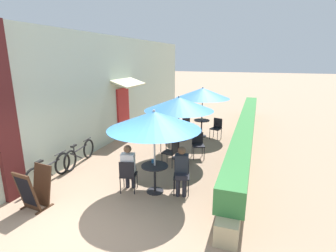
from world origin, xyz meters
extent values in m
plane|color=#9E7F66|center=(0.00, 0.00, 0.00)|extent=(120.00, 120.00, 0.00)
cube|color=#B2C1AD|center=(-2.55, 6.89, 2.10)|extent=(0.24, 13.79, 4.20)
cube|color=#4C1919|center=(-2.37, 0.60, 2.10)|extent=(0.12, 0.56, 4.20)
cube|color=maroon|center=(-2.39, 6.20, 1.05)|extent=(0.08, 0.96, 2.10)
cube|color=beige|center=(-2.08, 6.20, 2.35)|extent=(0.78, 1.80, 0.30)
cube|color=tan|center=(2.75, 6.79, 0.23)|extent=(0.44, 12.79, 0.45)
cube|color=#387A3D|center=(2.75, 6.79, 0.73)|extent=(0.60, 12.15, 0.56)
cylinder|color=black|center=(0.77, 1.97, 0.01)|extent=(0.44, 0.44, 0.02)
cylinder|color=black|center=(0.77, 1.97, 0.37)|extent=(0.06, 0.06, 0.71)
cylinder|color=black|center=(0.77, 1.97, 0.72)|extent=(0.68, 0.68, 0.02)
cylinder|color=#B7B7BC|center=(0.77, 1.97, 1.04)|extent=(0.04, 0.04, 2.08)
cone|color=#387ABC|center=(0.77, 1.97, 1.91)|extent=(2.29, 2.29, 0.44)
sphere|color=#B7B7BC|center=(0.77, 1.97, 2.14)|extent=(0.07, 0.07, 0.07)
cube|color=black|center=(1.43, 2.14, 0.45)|extent=(0.49, 0.49, 0.04)
cube|color=black|center=(1.38, 2.32, 0.66)|extent=(0.38, 0.12, 0.42)
cylinder|color=black|center=(1.30, 1.92, 0.23)|extent=(0.02, 0.02, 0.45)
cylinder|color=black|center=(1.65, 2.01, 0.23)|extent=(0.02, 0.02, 0.45)
cylinder|color=black|center=(1.21, 2.27, 0.23)|extent=(0.02, 0.02, 0.45)
cylinder|color=black|center=(1.56, 2.36, 0.23)|extent=(0.02, 0.02, 0.45)
cylinder|color=#23232D|center=(1.40, 1.94, 0.24)|extent=(0.11, 0.11, 0.47)
cylinder|color=#23232D|center=(1.55, 1.98, 0.24)|extent=(0.11, 0.11, 0.47)
cube|color=#23232D|center=(1.45, 2.05, 0.53)|extent=(0.38, 0.42, 0.12)
cube|color=#282D38|center=(1.43, 2.16, 0.78)|extent=(0.38, 0.30, 0.50)
sphere|color=brown|center=(1.43, 2.14, 1.15)|extent=(0.20, 0.20, 0.20)
cube|color=black|center=(0.11, 1.80, 0.45)|extent=(0.49, 0.49, 0.04)
cube|color=black|center=(0.16, 1.62, 0.66)|extent=(0.38, 0.12, 0.42)
cylinder|color=black|center=(0.24, 2.02, 0.23)|extent=(0.02, 0.02, 0.45)
cylinder|color=black|center=(-0.11, 1.93, 0.23)|extent=(0.02, 0.02, 0.45)
cylinder|color=black|center=(0.33, 1.67, 0.23)|extent=(0.02, 0.02, 0.45)
cylinder|color=black|center=(-0.02, 1.58, 0.23)|extent=(0.02, 0.02, 0.45)
cylinder|color=#23232D|center=(0.15, 1.99, 0.24)|extent=(0.11, 0.11, 0.47)
cylinder|color=#23232D|center=(-0.01, 1.95, 0.24)|extent=(0.11, 0.11, 0.47)
cube|color=#23232D|center=(0.09, 1.89, 0.53)|extent=(0.38, 0.42, 0.12)
cube|color=white|center=(0.12, 1.78, 0.78)|extent=(0.38, 0.30, 0.50)
sphere|color=brown|center=(0.11, 1.80, 1.15)|extent=(0.20, 0.20, 0.20)
cylinder|color=teal|center=(0.66, 2.11, 0.78)|extent=(0.07, 0.07, 0.09)
cylinder|color=black|center=(0.68, 4.37, 0.01)|extent=(0.44, 0.44, 0.02)
cylinder|color=black|center=(0.68, 4.37, 0.37)|extent=(0.06, 0.06, 0.71)
cylinder|color=black|center=(0.68, 4.37, 0.72)|extent=(0.68, 0.68, 0.02)
cylinder|color=#B7B7BC|center=(0.68, 4.37, 1.04)|extent=(0.04, 0.04, 2.08)
cone|color=#387ABC|center=(0.68, 4.37, 1.91)|extent=(2.29, 2.29, 0.44)
sphere|color=#B7B7BC|center=(0.68, 4.37, 2.14)|extent=(0.07, 0.07, 0.07)
cube|color=black|center=(0.58, 3.70, 0.45)|extent=(0.45, 0.45, 0.04)
cube|color=black|center=(0.77, 3.67, 0.66)|extent=(0.08, 0.38, 0.42)
cylinder|color=black|center=(0.43, 3.90, 0.23)|extent=(0.02, 0.02, 0.45)
cylinder|color=black|center=(0.38, 3.55, 0.23)|extent=(0.02, 0.02, 0.45)
cylinder|color=black|center=(0.79, 3.85, 0.23)|extent=(0.02, 0.02, 0.45)
cylinder|color=black|center=(0.74, 3.50, 0.23)|extent=(0.02, 0.02, 0.45)
cube|color=black|center=(1.31, 4.63, 0.45)|extent=(0.52, 0.52, 0.04)
cube|color=black|center=(1.24, 4.80, 0.66)|extent=(0.36, 0.17, 0.42)
cylinder|color=black|center=(1.21, 4.39, 0.23)|extent=(0.02, 0.02, 0.45)
cylinder|color=black|center=(1.54, 4.53, 0.23)|extent=(0.02, 0.02, 0.45)
cylinder|color=black|center=(1.07, 4.73, 0.23)|extent=(0.02, 0.02, 0.45)
cylinder|color=black|center=(1.41, 4.86, 0.23)|extent=(0.02, 0.02, 0.45)
cube|color=black|center=(0.14, 4.79, 0.45)|extent=(0.56, 0.56, 0.04)
cube|color=black|center=(0.03, 4.64, 0.66)|extent=(0.32, 0.26, 0.42)
cylinder|color=black|center=(0.39, 4.82, 0.23)|extent=(0.02, 0.02, 0.45)
cylinder|color=black|center=(0.11, 5.04, 0.23)|extent=(0.02, 0.02, 0.45)
cylinder|color=black|center=(0.17, 4.54, 0.23)|extent=(0.02, 0.02, 0.45)
cylinder|color=black|center=(-0.11, 4.76, 0.23)|extent=(0.02, 0.02, 0.45)
cylinder|color=teal|center=(0.69, 4.50, 0.78)|extent=(0.07, 0.07, 0.09)
cylinder|color=black|center=(0.88, 7.21, 0.01)|extent=(0.44, 0.44, 0.02)
cylinder|color=black|center=(0.88, 7.21, 0.37)|extent=(0.06, 0.06, 0.71)
cylinder|color=black|center=(0.88, 7.21, 0.72)|extent=(0.68, 0.68, 0.02)
cylinder|color=#B7B7BC|center=(0.88, 7.21, 1.04)|extent=(0.04, 0.04, 2.08)
cone|color=#387ABC|center=(0.88, 7.21, 1.91)|extent=(2.29, 2.29, 0.44)
sphere|color=#B7B7BC|center=(0.88, 7.21, 2.14)|extent=(0.07, 0.07, 0.07)
cube|color=black|center=(1.53, 7.01, 0.45)|extent=(0.50, 0.50, 0.04)
cube|color=black|center=(1.58, 7.19, 0.66)|extent=(0.37, 0.14, 0.42)
cylinder|color=black|center=(1.30, 6.89, 0.23)|extent=(0.02, 0.02, 0.45)
cylinder|color=black|center=(1.65, 6.79, 0.23)|extent=(0.02, 0.02, 0.45)
cylinder|color=black|center=(1.41, 7.23, 0.23)|extent=(0.02, 0.02, 0.45)
cylinder|color=black|center=(1.75, 7.13, 0.23)|extent=(0.02, 0.02, 0.45)
cube|color=black|center=(0.23, 7.41, 0.45)|extent=(0.50, 0.50, 0.04)
cube|color=black|center=(0.17, 7.23, 0.66)|extent=(0.37, 0.14, 0.42)
cylinder|color=black|center=(0.45, 7.53, 0.23)|extent=(0.02, 0.02, 0.45)
cylinder|color=black|center=(0.11, 7.63, 0.23)|extent=(0.02, 0.02, 0.45)
cylinder|color=black|center=(0.34, 7.18, 0.23)|extent=(0.02, 0.02, 0.45)
cylinder|color=black|center=(0.00, 7.29, 0.23)|extent=(0.02, 0.02, 0.45)
cylinder|color=#232328|center=(0.86, 7.29, 0.78)|extent=(0.07, 0.07, 0.09)
torus|color=black|center=(-2.22, 2.08, 0.33)|extent=(0.08, 0.66, 0.66)
torus|color=black|center=(-2.18, 0.96, 0.33)|extent=(0.08, 0.66, 0.66)
cylinder|color=black|center=(-2.20, 1.52, 0.51)|extent=(0.07, 0.87, 0.04)
cylinder|color=black|center=(-2.19, 1.33, 0.34)|extent=(0.06, 0.64, 0.42)
cylinder|color=black|center=(-2.19, 1.21, 0.61)|extent=(0.04, 0.04, 0.23)
cube|color=black|center=(-2.19, 1.21, 0.72)|extent=(0.11, 0.22, 0.05)
cylinder|color=black|center=(-2.22, 2.04, 0.67)|extent=(0.04, 0.46, 0.03)
torus|color=black|center=(-2.27, 3.43, 0.33)|extent=(0.14, 0.66, 0.66)
torus|color=black|center=(-2.14, 2.32, 0.33)|extent=(0.14, 0.66, 0.66)
cylinder|color=black|center=(-2.21, 2.88, 0.51)|extent=(0.14, 0.87, 0.04)
cylinder|color=black|center=(-2.18, 2.68, 0.34)|extent=(0.11, 0.64, 0.42)
cylinder|color=black|center=(-2.17, 2.57, 0.61)|extent=(0.04, 0.04, 0.23)
cube|color=black|center=(-2.17, 2.57, 0.72)|extent=(0.13, 0.23, 0.05)
cylinder|color=black|center=(-2.27, 3.39, 0.67)|extent=(0.08, 0.46, 0.03)
cube|color=#422819|center=(-1.53, 0.60, 0.48)|extent=(0.55, 0.29, 0.95)
cube|color=black|center=(-1.53, 0.62, 0.50)|extent=(0.45, 0.21, 0.72)
cube|color=#422819|center=(-1.58, 0.20, 0.48)|extent=(0.55, 0.29, 0.95)
cube|color=black|center=(-1.58, 0.18, 0.50)|extent=(0.45, 0.21, 0.72)
cube|color=#422819|center=(-1.31, 0.37, 0.01)|extent=(0.11, 0.48, 0.02)
cube|color=#422819|center=(-1.80, 0.43, 0.01)|extent=(0.11, 0.48, 0.02)
camera|label=1|loc=(3.09, -3.72, 3.37)|focal=28.00mm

